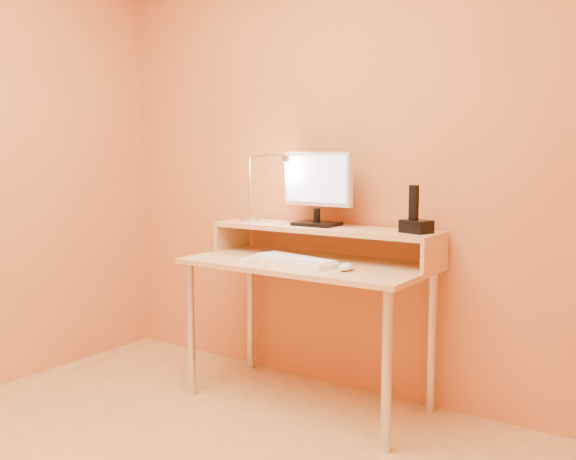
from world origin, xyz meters
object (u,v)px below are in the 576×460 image
Objects in this scene: mouse at (346,267)px; lamp_base at (250,219)px; monitor_panel at (318,179)px; keyboard at (295,261)px; remote_control at (254,259)px; phone_dock at (416,226)px.

lamp_base is at bearing 154.90° from mouse.
lamp_base is (-0.41, -0.04, -0.23)m from monitor_panel.
lamp_base is 0.22× the size of keyboard.
keyboard reaches higher than remote_control.
keyboard is at bearing -139.08° from phone_dock.
lamp_base is at bearing 166.98° from keyboard.
phone_dock is 0.29× the size of keyboard.
phone_dock reaches higher than keyboard.
monitor_panel is 2.07× the size of remote_control.
mouse is at bearing -36.23° from monitor_panel.
monitor_panel is 0.52m from remote_control.
phone_dock reaches higher than mouse.
phone_dock is at bearing 3.23° from monitor_panel.
remote_control is (0.22, -0.26, -0.16)m from lamp_base.
monitor_panel reaches higher than phone_dock.
monitor_panel is 0.89× the size of keyboard.
phone_dock is at bearing 35.55° from keyboard.
lamp_base is 0.78m from mouse.
phone_dock is 0.38m from mouse.
monitor_panel is 0.46m from keyboard.
monitor_panel is 0.56m from mouse.
remote_control is (-0.72, -0.29, -0.18)m from phone_dock.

